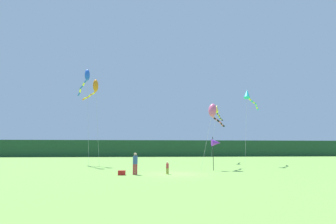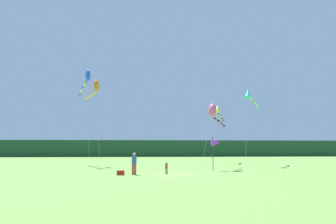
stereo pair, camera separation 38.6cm
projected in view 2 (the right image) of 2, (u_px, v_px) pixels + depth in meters
ground_plane at (173, 174)px, 20.92m from camera, size 120.00×120.00×0.00m
distant_treeline at (158, 148)px, 65.64m from camera, size 108.00×3.07×4.35m
person_adult at (134, 162)px, 20.49m from camera, size 0.40×0.40×1.82m
person_child at (166, 167)px, 20.78m from camera, size 0.23×0.23×1.06m
cooler_box at (121, 173)px, 20.08m from camera, size 0.59×0.36×0.37m
banner_flag_pole at (216, 143)px, 24.54m from camera, size 0.90×0.70×3.35m
kite_yellow at (218, 110)px, 37.76m from camera, size 4.14×6.89×9.03m
kite_rainbow at (213, 111)px, 26.49m from camera, size 4.03×4.75×7.18m
kite_orange at (96, 87)px, 32.76m from camera, size 3.57×4.23×11.44m
kite_blue at (87, 78)px, 32.18m from camera, size 3.93×7.87×12.54m
kite_cyan at (249, 96)px, 32.22m from camera, size 5.11×6.45×10.07m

